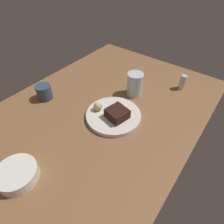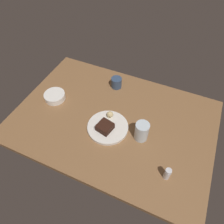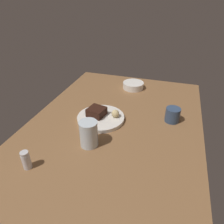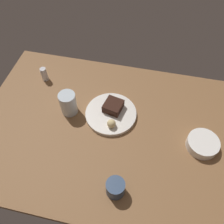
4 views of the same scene
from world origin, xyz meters
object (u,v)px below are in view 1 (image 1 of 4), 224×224
at_px(bread_roll, 98,106).
at_px(coffee_cup, 44,92).
at_px(dessert_plate, 113,116).
at_px(side_bowl, 18,175).
at_px(chocolate_cake_slice, 117,114).
at_px(salt_shaker, 183,82).
at_px(water_glass, 135,84).

xyz_separation_m(bread_roll, coffee_cup, (-0.08, 0.28, -0.00)).
relative_size(dessert_plate, side_bowl, 1.77).
distance_m(dessert_plate, chocolate_cake_slice, 0.04).
bearing_deg(chocolate_cake_slice, coffee_cup, 103.56).
xyz_separation_m(salt_shaker, water_glass, (-0.19, 0.17, 0.02)).
height_order(dessert_plate, water_glass, water_glass).
distance_m(chocolate_cake_slice, side_bowl, 0.43).
xyz_separation_m(water_glass, coffee_cup, (-0.29, 0.33, -0.02)).
distance_m(bread_roll, coffee_cup, 0.29).
height_order(chocolate_cake_slice, side_bowl, chocolate_cake_slice).
relative_size(bread_roll, coffee_cup, 0.53).
bearing_deg(dessert_plate, coffee_cup, 105.22).
xyz_separation_m(bread_roll, side_bowl, (-0.40, 0.00, -0.02)).
bearing_deg(bread_roll, water_glass, -13.58).
bearing_deg(coffee_cup, side_bowl, -139.79).
bearing_deg(chocolate_cake_slice, bread_roll, 97.65).
relative_size(bread_roll, salt_shaker, 0.51).
bearing_deg(dessert_plate, side_bowl, 170.02).
height_order(bread_roll, water_glass, water_glass).
bearing_deg(salt_shaker, side_bowl, 164.41).
relative_size(salt_shaker, water_glass, 0.65).
height_order(chocolate_cake_slice, bread_roll, chocolate_cake_slice).
bearing_deg(water_glass, chocolate_cake_slice, -167.89).
bearing_deg(side_bowl, bread_roll, -0.30).
distance_m(side_bowl, coffee_cup, 0.42).
distance_m(chocolate_cake_slice, bread_roll, 0.10).
distance_m(water_glass, side_bowl, 0.62).
relative_size(dessert_plate, coffee_cup, 3.28).
xyz_separation_m(chocolate_cake_slice, bread_roll, (-0.01, 0.10, -0.00)).
bearing_deg(bread_roll, chocolate_cake_slice, -82.35).
bearing_deg(water_glass, dessert_plate, -174.44).
distance_m(salt_shaker, side_bowl, 0.84).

